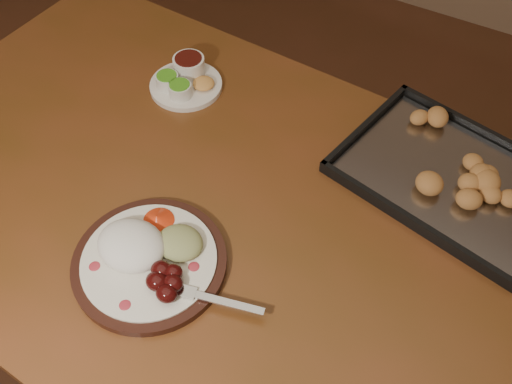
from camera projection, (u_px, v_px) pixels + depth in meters
The scene contains 5 objects.
ground at pixel (168, 334), 1.73m from camera, with size 4.00×4.00×0.00m, color #5B2F1F.
dining_table at pixel (222, 233), 1.17m from camera, with size 1.55×0.99×0.75m.
dinner_plate at pixel (148, 256), 1.00m from camera, with size 0.37×0.27×0.06m.
condiment_saucer at pixel (185, 79), 1.29m from camera, with size 0.16×0.16×0.06m.
baking_tray at pixel (450, 175), 1.13m from camera, with size 0.47×0.39×0.04m.
Camera 1 is at (0.59, -0.50, 1.63)m, focal length 40.00 mm.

